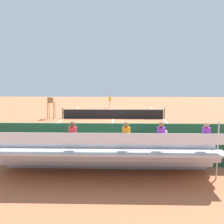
# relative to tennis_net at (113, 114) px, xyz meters

# --- Properties ---
(ground_plane) EXTENTS (60.00, 60.00, 0.00)m
(ground_plane) POSITION_rel_tennis_net_xyz_m (0.00, 0.00, -0.50)
(ground_plane) COLOR #CC7047
(court_line_markings) EXTENTS (10.10, 22.20, 0.01)m
(court_line_markings) POSITION_rel_tennis_net_xyz_m (0.00, -0.04, -0.50)
(court_line_markings) COLOR white
(court_line_markings) RESTS_ON ground
(tennis_net) EXTENTS (10.30, 0.10, 1.07)m
(tennis_net) POSITION_rel_tennis_net_xyz_m (0.00, 0.00, 0.00)
(tennis_net) COLOR black
(tennis_net) RESTS_ON ground
(backdrop_wall) EXTENTS (18.00, 0.16, 2.00)m
(backdrop_wall) POSITION_rel_tennis_net_xyz_m (0.00, 14.00, 0.50)
(backdrop_wall) COLOR #1E4C2D
(backdrop_wall) RESTS_ON ground
(bleacher_stand) EXTENTS (9.06, 2.40, 2.48)m
(bleacher_stand) POSITION_rel_tennis_net_xyz_m (-0.12, 15.36, 0.46)
(bleacher_stand) COLOR #B2B2B7
(bleacher_stand) RESTS_ON ground
(umpire_chair) EXTENTS (0.67, 0.67, 2.14)m
(umpire_chair) POSITION_rel_tennis_net_xyz_m (6.20, 0.17, 0.81)
(umpire_chair) COLOR olive
(umpire_chair) RESTS_ON ground
(courtside_bench) EXTENTS (1.80, 0.40, 0.93)m
(courtside_bench) POSITION_rel_tennis_net_xyz_m (-2.52, 13.27, 0.06)
(courtside_bench) COLOR #234C2D
(courtside_bench) RESTS_ON ground
(equipment_bag) EXTENTS (0.90, 0.36, 0.36)m
(equipment_bag) POSITION_rel_tennis_net_xyz_m (-0.37, 13.40, -0.32)
(equipment_bag) COLOR black
(equipment_bag) RESTS_ON ground
(tennis_player) EXTENTS (0.37, 0.54, 1.93)m
(tennis_player) POSITION_rel_tennis_net_xyz_m (0.66, -9.73, 0.51)
(tennis_player) COLOR white
(tennis_player) RESTS_ON ground
(tennis_racket) EXTENTS (0.56, 0.44, 0.03)m
(tennis_racket) POSITION_rel_tennis_net_xyz_m (1.27, -9.32, -0.49)
(tennis_racket) COLOR black
(tennis_racket) RESTS_ON ground
(tennis_ball_near) EXTENTS (0.07, 0.07, 0.07)m
(tennis_ball_near) POSITION_rel_tennis_net_xyz_m (0.03, -6.84, -0.47)
(tennis_ball_near) COLOR #CCDB33
(tennis_ball_near) RESTS_ON ground
(tennis_ball_far) EXTENTS (0.07, 0.07, 0.07)m
(tennis_ball_far) POSITION_rel_tennis_net_xyz_m (2.30, -6.36, -0.47)
(tennis_ball_far) COLOR #CCDB33
(tennis_ball_far) RESTS_ON ground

